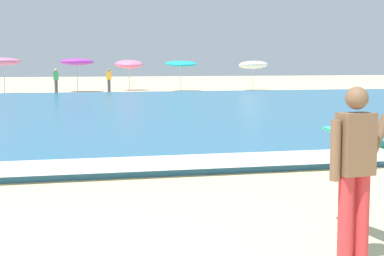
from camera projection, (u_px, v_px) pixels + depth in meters
The scene contains 10 objects.
sea at pixel (35, 112), 23.56m from camera, with size 120.00×28.00×0.14m, color teal.
surf_foam at pixel (28, 168), 10.61m from camera, with size 120.00×1.60×0.01m, color white.
surfer_with_board at pixel (376, 158), 5.98m from camera, with size 1.13×2.62×1.73m.
beach_umbrella_3 at pixel (4, 62), 38.16m from camera, with size 2.02×2.04×2.29m.
beach_umbrella_4 at pixel (77, 62), 40.52m from camera, with size 2.24×2.25×2.24m.
beach_umbrella_5 at pixel (129, 64), 42.89m from camera, with size 1.97×2.01×2.19m.
beach_umbrella_6 at pixel (181, 64), 41.59m from camera, with size 2.19×2.21×2.13m.
beach_umbrella_7 at pixel (253, 65), 42.84m from camera, with size 2.04×2.08×2.14m.
beachgoer_near_row_mid at pixel (56, 80), 38.60m from camera, with size 0.32×0.20×1.58m.
beachgoer_near_row_right at pixel (109, 79), 40.31m from camera, with size 0.32×0.20×1.58m.
Camera 1 is at (0.25, -5.72, 1.96)m, focal length 57.52 mm.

